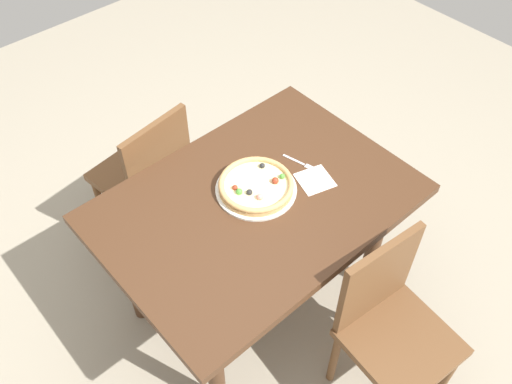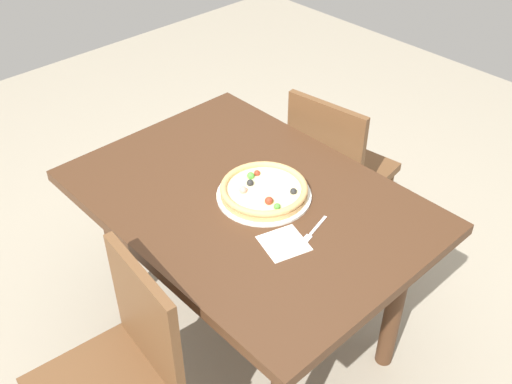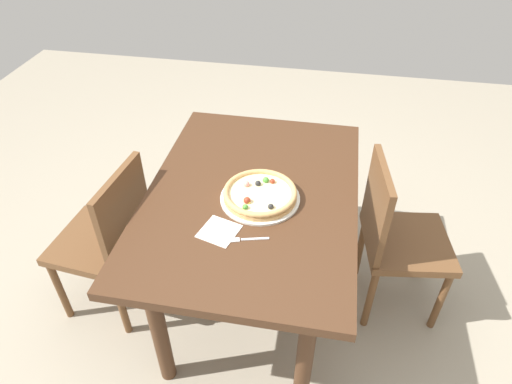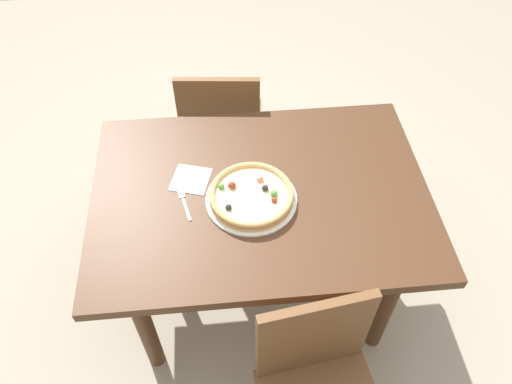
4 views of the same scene
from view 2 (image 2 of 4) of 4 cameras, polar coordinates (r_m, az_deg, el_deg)
ground_plane at (r=2.68m, az=-0.63°, el=-13.10°), size 6.00×6.00×0.00m
dining_table at (r=2.22m, az=-0.74°, el=-2.53°), size 1.28×0.91×0.75m
chair_near at (r=2.79m, az=7.64°, el=2.21°), size 0.45×0.45×0.87m
chair_far at (r=2.02m, az=-12.92°, el=-16.46°), size 0.44×0.44×0.87m
plate at (r=2.15m, az=0.77°, el=-0.31°), size 0.34×0.34×0.01m
pizza at (r=2.13m, az=0.77°, el=0.22°), size 0.32×0.32×0.05m
fork at (r=2.01m, az=5.38°, el=-3.86°), size 0.06×0.16×0.00m
napkin at (r=1.96m, az=2.68°, el=-4.91°), size 0.17×0.17×0.00m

